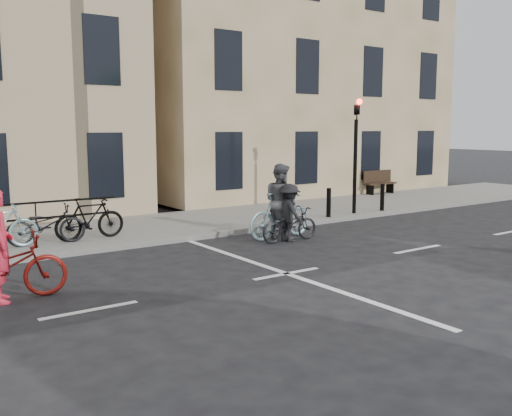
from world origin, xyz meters
TOP-DOWN VIEW (x-y plane):
  - ground at (0.00, 0.00)m, footprint 120.00×120.00m
  - sidewalk at (-4.00, 6.00)m, footprint 46.00×4.00m
  - building_east at (9.00, 13.00)m, footprint 14.00×10.00m
  - traffic_light at (6.20, 4.34)m, footprint 0.18×0.30m
  - bollard_east at (5.00, 4.25)m, footprint 0.14×0.14m
  - bollard_west at (7.40, 4.25)m, footprint 0.14×0.14m
  - bench at (11.00, 7.73)m, footprint 1.60×0.41m
  - cyclist_pink at (-5.04, 1.32)m, footprint 2.22×0.94m
  - cyclist_grey at (2.15, 2.99)m, footprint 2.07×1.00m
  - cyclist_dark at (2.10, 2.54)m, footprint 1.69×0.98m

SIDE VIEW (x-z plane):
  - ground at x=0.00m, z-range 0.00..0.00m
  - sidewalk at x=-4.00m, z-range 0.00..0.15m
  - cyclist_dark at x=2.10m, z-range -0.16..1.33m
  - bollard_east at x=5.00m, z-range 0.15..1.05m
  - bollard_west at x=7.40m, z-range 0.15..1.05m
  - cyclist_pink at x=-5.04m, z-range -0.29..1.63m
  - bench at x=11.00m, z-range 0.19..1.16m
  - cyclist_grey at x=2.15m, z-range -0.19..1.79m
  - traffic_light at x=6.20m, z-range 0.50..4.40m
  - building_east at x=9.00m, z-range 0.15..12.15m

